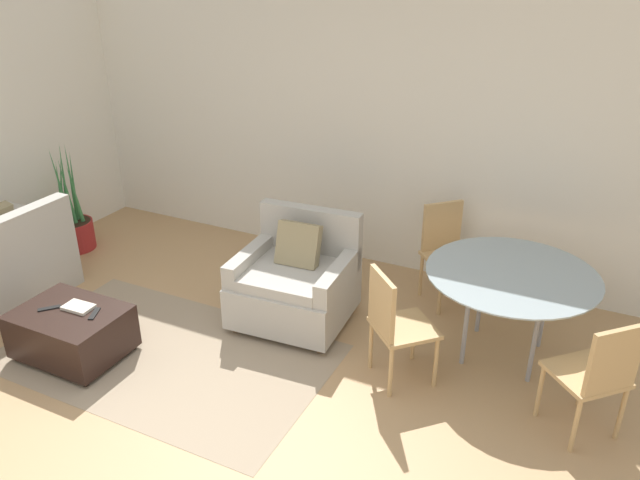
% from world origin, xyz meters
% --- Properties ---
extents(ground_plane, '(20.00, 20.00, 0.00)m').
position_xyz_m(ground_plane, '(0.00, 0.00, 0.00)').
color(ground_plane, tan).
extents(wall_back, '(12.00, 0.06, 2.75)m').
position_xyz_m(wall_back, '(0.00, 3.27, 1.38)').
color(wall_back, white).
rests_on(wall_back, ground_plane).
extents(area_rug, '(2.56, 1.55, 0.01)m').
position_xyz_m(area_rug, '(-0.78, 0.97, 0.00)').
color(area_rug, gray).
rests_on(area_rug, ground_plane).
extents(armchair, '(0.98, 0.92, 0.92)m').
position_xyz_m(armchair, '(-0.12, 1.92, 0.36)').
color(armchair, '#B2ADA3').
rests_on(armchair, ground_plane).
extents(ottoman, '(0.82, 0.62, 0.40)m').
position_xyz_m(ottoman, '(-1.45, 0.66, 0.22)').
color(ottoman, black).
rests_on(ottoman, ground_plane).
extents(book_stack, '(0.24, 0.16, 0.02)m').
position_xyz_m(book_stack, '(-1.40, 0.73, 0.41)').
color(book_stack, beige).
rests_on(book_stack, ottoman).
extents(tv_remote_primary, '(0.14, 0.15, 0.01)m').
position_xyz_m(tv_remote_primary, '(-1.60, 0.63, 0.41)').
color(tv_remote_primary, black).
rests_on(tv_remote_primary, ottoman).
extents(tv_remote_secondary, '(0.11, 0.17, 0.01)m').
position_xyz_m(tv_remote_secondary, '(-1.23, 0.72, 0.41)').
color(tv_remote_secondary, black).
rests_on(tv_remote_secondary, ottoman).
extents(potted_plant, '(0.41, 0.41, 1.18)m').
position_xyz_m(potted_plant, '(-2.91, 2.11, 0.26)').
color(potted_plant, maroon).
rests_on(potted_plant, ground_plane).
extents(dining_table, '(1.29, 1.29, 0.73)m').
position_xyz_m(dining_table, '(1.60, 2.16, 0.67)').
color(dining_table, '#99A8AD').
rests_on(dining_table, ground_plane).
extents(dining_chair_near_left, '(0.59, 0.59, 0.90)m').
position_xyz_m(dining_chair_near_left, '(0.92, 1.47, 0.52)').
color(dining_chair_near_left, tan).
rests_on(dining_chair_near_left, ground_plane).
extents(dining_chair_near_right, '(0.59, 0.59, 0.90)m').
position_xyz_m(dining_chair_near_right, '(2.28, 1.47, 0.52)').
color(dining_chair_near_right, tan).
rests_on(dining_chair_near_right, ground_plane).
extents(dining_chair_far_left, '(0.59, 0.59, 0.90)m').
position_xyz_m(dining_chair_far_left, '(0.92, 2.84, 0.52)').
color(dining_chair_far_left, tan).
rests_on(dining_chair_far_left, ground_plane).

